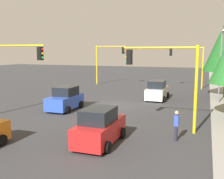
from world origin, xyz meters
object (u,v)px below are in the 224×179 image
(car_blue, at_px, (65,99))
(pedestrian_crossing, at_px, (176,125))
(car_white, at_px, (157,91))
(car_red, at_px, (100,127))
(traffic_signal_far_right, at_px, (108,57))
(street_lamp_curbside, at_px, (221,58))
(traffic_signal_far_left, at_px, (188,59))
(traffic_signal_near_left, at_px, (165,71))
(traffic_signal_near_right, at_px, (15,65))

(car_blue, bearing_deg, pedestrian_crossing, 63.95)
(car_white, height_order, car_red, same)
(traffic_signal_far_right, relative_size, car_red, 1.47)
(traffic_signal_far_right, bearing_deg, street_lamp_curbside, 55.13)
(car_blue, xyz_separation_m, pedestrian_crossing, (4.78, 9.78, 0.01))
(car_blue, bearing_deg, traffic_signal_far_left, 152.43)
(street_lamp_curbside, relative_size, car_white, 1.68)
(traffic_signal_far_left, distance_m, street_lamp_curbside, 10.98)
(traffic_signal_near_left, bearing_deg, pedestrian_crossing, 29.32)
(traffic_signal_near_right, bearing_deg, car_blue, 140.73)
(traffic_signal_far_left, bearing_deg, car_red, -7.02)
(car_white, bearing_deg, traffic_signal_near_right, -40.49)
(traffic_signal_near_right, relative_size, car_white, 1.32)
(street_lamp_curbside, distance_m, car_white, 6.88)
(traffic_signal_near_left, relative_size, car_white, 1.28)
(traffic_signal_near_left, height_order, car_red, traffic_signal_near_left)
(traffic_signal_far_left, height_order, car_white, traffic_signal_far_left)
(traffic_signal_near_right, relative_size, car_blue, 1.48)
(traffic_signal_far_right, height_order, car_red, traffic_signal_far_right)
(traffic_signal_near_left, relative_size, traffic_signal_far_left, 0.96)
(car_blue, distance_m, pedestrian_crossing, 10.89)
(traffic_signal_near_left, bearing_deg, traffic_signal_far_right, -150.42)
(traffic_signal_far_right, xyz_separation_m, street_lamp_curbside, (10.39, 14.91, 0.27))
(car_white, bearing_deg, street_lamp_curbside, 81.17)
(traffic_signal_near_right, xyz_separation_m, car_red, (3.59, 8.44, -3.01))
(traffic_signal_far_left, distance_m, pedestrian_crossing, 21.96)
(traffic_signal_far_right, bearing_deg, car_red, 19.77)
(traffic_signal_far_left, bearing_deg, traffic_signal_near_right, -29.57)
(traffic_signal_near_left, height_order, car_blue, traffic_signal_near_left)
(street_lamp_curbside, height_order, car_blue, street_lamp_curbside)
(traffic_signal_near_left, relative_size, car_red, 1.35)
(traffic_signal_near_right, relative_size, car_red, 1.40)
(car_blue, bearing_deg, street_lamp_curbside, 117.91)
(traffic_signal_near_left, distance_m, street_lamp_curbside, 10.26)
(pedestrian_crossing, bearing_deg, traffic_signal_near_left, -150.68)
(traffic_signal_near_right, bearing_deg, traffic_signal_near_left, 90.00)
(traffic_signal_near_right, height_order, street_lamp_curbside, street_lamp_curbside)
(pedestrian_crossing, bearing_deg, traffic_signal_far_right, -150.44)
(traffic_signal_far_right, distance_m, car_red, 25.27)
(street_lamp_curbside, relative_size, pedestrian_crossing, 4.12)
(traffic_signal_far_left, distance_m, car_white, 10.22)
(traffic_signal_near_right, xyz_separation_m, pedestrian_crossing, (1.73, 12.28, -3.00))
(traffic_signal_far_left, xyz_separation_m, traffic_signal_near_right, (20.00, -11.35, -0.01))
(traffic_signal_near_left, height_order, street_lamp_curbside, street_lamp_curbside)
(street_lamp_curbside, bearing_deg, traffic_signal_near_left, -20.33)
(traffic_signal_far_right, xyz_separation_m, traffic_signal_near_right, (20.00, 0.04, -0.17))
(car_red, xyz_separation_m, pedestrian_crossing, (-1.86, 3.84, 0.01))
(traffic_signal_near_left, distance_m, car_red, 5.43)
(street_lamp_curbside, bearing_deg, pedestrian_crossing, -12.87)
(traffic_signal_near_left, xyz_separation_m, pedestrian_crossing, (1.73, 0.97, -2.87))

